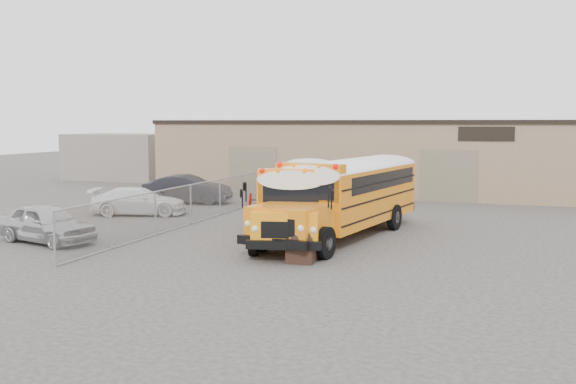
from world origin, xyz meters
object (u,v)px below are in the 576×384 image
(school_bus_right, at_px, (400,179))
(tarp_bundle, at_px, (301,242))
(car_white, at_px, (139,201))
(school_bus_left, at_px, (312,180))
(car_silver, at_px, (46,223))
(car_dark, at_px, (188,189))

(school_bus_right, height_order, tarp_bundle, school_bus_right)
(school_bus_right, xyz_separation_m, car_white, (-12.15, -4.12, -1.14))
(school_bus_left, bearing_deg, car_silver, -124.11)
(car_silver, height_order, car_white, car_silver)
(school_bus_right, height_order, car_white, school_bus_right)
(school_bus_right, distance_m, tarp_bundle, 11.80)
(school_bus_left, distance_m, car_white, 8.59)
(car_white, bearing_deg, tarp_bundle, -143.22)
(car_white, relative_size, car_dark, 0.96)
(school_bus_right, height_order, car_dark, school_bus_right)
(school_bus_right, relative_size, tarp_bundle, 8.39)
(school_bus_left, height_order, tarp_bundle, school_bus_left)
(car_silver, xyz_separation_m, car_dark, (-0.62, 12.32, 0.06))
(school_bus_left, bearing_deg, school_bus_right, 12.91)
(school_bus_right, bearing_deg, tarp_bundle, -96.04)
(school_bus_left, relative_size, car_white, 2.22)
(school_bus_left, height_order, school_bus_right, school_bus_right)
(car_dark, bearing_deg, tarp_bundle, -150.41)
(tarp_bundle, height_order, car_dark, car_dark)
(school_bus_left, height_order, car_silver, school_bus_left)
(car_silver, distance_m, car_dark, 12.33)
(school_bus_right, xyz_separation_m, car_dark, (-12.05, 0.70, -1.01))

